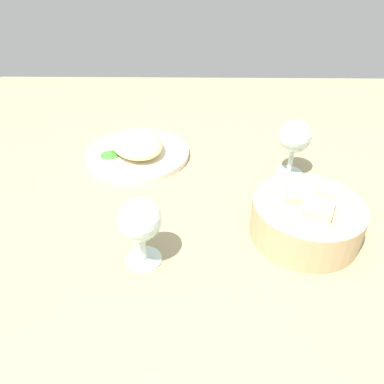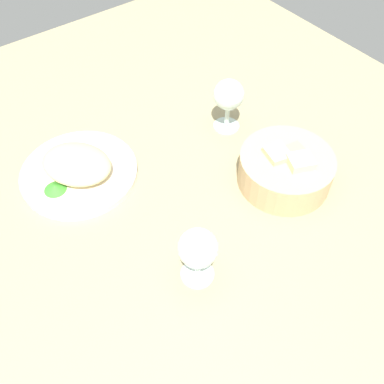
{
  "view_description": "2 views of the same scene",
  "coord_description": "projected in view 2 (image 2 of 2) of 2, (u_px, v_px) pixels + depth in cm",
  "views": [
    {
      "loc": [
        61.29,
        0.91,
        43.84
      ],
      "look_at": [
        4.99,
        0.05,
        3.37
      ],
      "focal_mm": 34.54,
      "sensor_mm": 36.0,
      "label": 1
    },
    {
      "loc": [
        48.52,
        -30.7,
        67.54
      ],
      "look_at": [
        7.25,
        0.36,
        5.13
      ],
      "focal_mm": 40.84,
      "sensor_mm": 36.0,
      "label": 2
    }
  ],
  "objects": [
    {
      "name": "plate",
      "position": [
        79.0,
        173.0,
        0.9
      ],
      "size": [
        23.89,
        23.89,
        1.4
      ],
      "primitive_type": "cylinder",
      "color": "white",
      "rests_on": "ground_plane"
    },
    {
      "name": "wine_glass_near",
      "position": [
        198.0,
        250.0,
        0.7
      ],
      "size": [
        6.68,
        6.68,
        11.84
      ],
      "color": "silver",
      "rests_on": "ground_plane"
    },
    {
      "name": "bread_basket",
      "position": [
        286.0,
        169.0,
        0.87
      ],
      "size": [
        18.7,
        18.7,
        8.5
      ],
      "color": "tan",
      "rests_on": "ground_plane"
    },
    {
      "name": "lettuce_garnish",
      "position": [
        55.0,
        187.0,
        0.86
      ],
      "size": [
        4.49,
        4.49,
        1.27
      ],
      "primitive_type": "cone",
      "color": "#388A2B",
      "rests_on": "plate"
    },
    {
      "name": "ground_plane",
      "position": [
        169.0,
        190.0,
        0.89
      ],
      "size": [
        140.0,
        140.0,
        2.0
      ],
      "primitive_type": "cube",
      "color": "tan"
    },
    {
      "name": "omelette",
      "position": [
        77.0,
        164.0,
        0.88
      ],
      "size": [
        18.4,
        17.01,
        4.07
      ],
      "primitive_type": "ellipsoid",
      "rotation": [
        0.0,
        0.0,
        0.5
      ],
      "color": "#E3DA88",
      "rests_on": "plate"
    },
    {
      "name": "wine_glass_far",
      "position": [
        229.0,
        97.0,
        0.94
      ],
      "size": [
        6.74,
        6.74,
        12.35
      ],
      "color": "silver",
      "rests_on": "ground_plane"
    }
  ]
}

